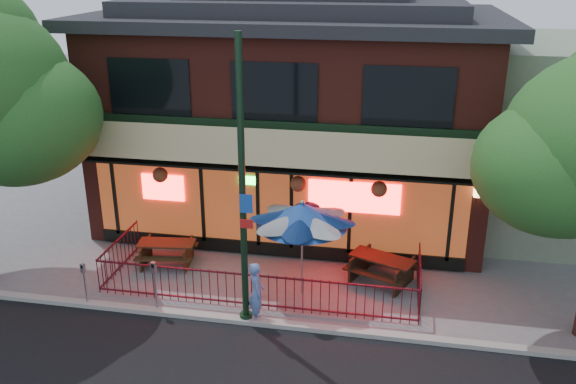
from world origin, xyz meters
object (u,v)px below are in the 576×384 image
Objects in this scene: patio_umbrella at (302,215)px; parking_meter_near at (154,278)px; pedestrian at (256,292)px; parking_meter_far at (84,277)px; picnic_table_right at (382,266)px; street_light at (243,203)px; picnic_table_left at (167,250)px.

patio_umbrella is 4.04m from parking_meter_near.
pedestrian is 1.31× the size of parking_meter_far.
pedestrian is (-0.87, -1.53, -1.49)m from patio_umbrella.
parking_meter_near reaches higher than picnic_table_right.
pedestrian is at bearing 11.40° from street_light.
parking_meter_far reaches higher than picnic_table_right.
patio_umbrella is 1.92× the size of parking_meter_near.
parking_meter_near is at bearing -154.86° from picnic_table_right.
street_light reaches higher than picnic_table_left.
parking_meter_near reaches higher than picnic_table_left.
picnic_table_right is (6.21, 0.10, 0.03)m from picnic_table_left.
parking_meter_far is (-4.47, -0.13, 0.03)m from pedestrian.
street_light is at bearing -140.92° from picnic_table_right.
picnic_table_left is at bearing -179.11° from picnic_table_right.
parking_meter_near is (-5.53, -2.60, 0.46)m from picnic_table_right.
pedestrian reaches higher than picnic_table_right.
street_light is 3.93× the size of picnic_table_left.
picnic_table_left is at bearing 65.23° from parking_meter_far.
parking_meter_near is at bearing 69.42° from pedestrian.
pedestrian reaches higher than parking_meter_far.
patio_umbrella is at bearing 24.54° from parking_meter_near.
parking_meter_near is at bearing -74.79° from picnic_table_left.
patio_umbrella is at bearing -51.29° from pedestrian.
pedestrian is at bearing 1.11° from parking_meter_near.
street_light is at bearing 79.70° from pedestrian.
parking_meter_near reaches higher than parking_meter_far.
street_light is at bearing -39.72° from picnic_table_left.
patio_umbrella is (1.13, 1.58, -0.87)m from street_light.
patio_umbrella reaches higher than picnic_table_left.
patio_umbrella is 5.78m from parking_meter_far.
picnic_table_right is at bearing 25.14° from parking_meter_near.
parking_meter_far is at bearing -114.77° from picnic_table_left.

